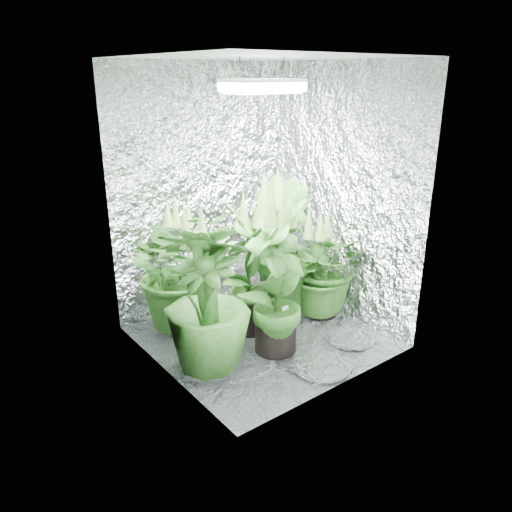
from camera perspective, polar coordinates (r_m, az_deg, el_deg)
The scene contains 12 objects.
ground at distance 3.88m, azimuth 0.64°, elevation -9.22°, with size 1.60×1.60×0.00m, color white.
walls at distance 3.50m, azimuth 0.70°, elevation 5.20°, with size 1.62×1.62×2.00m.
ceiling at distance 3.38m, azimuth 0.78°, elevation 21.80°, with size 1.60×1.60×0.01m, color white.
grow_lamp at distance 3.38m, azimuth 0.77°, elevation 18.85°, with size 0.50×0.30×0.22m.
plant_a at distance 3.88m, azimuth -8.74°, elevation -1.38°, with size 0.89×0.89×1.03m.
plant_b at distance 3.78m, azimuth -0.80°, elevation -1.68°, with size 0.74×0.74×1.09m.
plant_c at distance 4.06m, azimuth 2.69°, elevation 0.72°, with size 0.62×0.62×1.19m.
plant_d at distance 3.27m, azimuth -5.63°, elevation -4.91°, with size 0.80×0.80×1.12m.
plant_e at distance 4.08m, azimuth 7.69°, elevation -1.13°, with size 0.88×0.88×0.92m.
plant_f at distance 3.46m, azimuth 2.35°, elevation -2.65°, with size 0.82×0.82×1.21m.
circulation_fan at distance 4.48m, azimuth 2.47°, elevation -2.60°, with size 0.19×0.35×0.40m.
plant_label at distance 3.59m, azimuth 3.42°, elevation -6.41°, with size 0.05×0.01×0.09m, color white.
Camera 1 is at (-2.09, -2.65, 1.90)m, focal length 35.00 mm.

